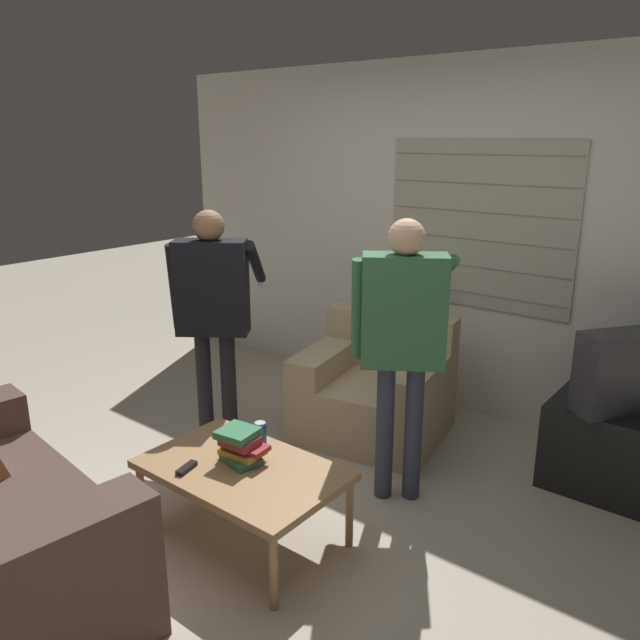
# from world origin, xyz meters

# --- Properties ---
(ground_plane) EXTENTS (16.00, 16.00, 0.00)m
(ground_plane) POSITION_xyz_m (0.00, 0.00, 0.00)
(ground_plane) COLOR #B2A893
(wall_back) EXTENTS (5.20, 0.08, 2.55)m
(wall_back) POSITION_xyz_m (0.01, 2.03, 1.28)
(wall_back) COLOR silver
(wall_back) RESTS_ON ground_plane
(armchair_beige) EXTENTS (1.07, 0.98, 0.81)m
(armchair_beige) POSITION_xyz_m (-0.04, 1.24, 0.32)
(armchair_beige) COLOR tan
(armchair_beige) RESTS_ON ground_plane
(coffee_table) EXTENTS (1.01, 0.64, 0.41)m
(coffee_table) POSITION_xyz_m (0.10, -0.20, 0.38)
(coffee_table) COLOR #9E754C
(coffee_table) RESTS_ON ground_plane
(tv_stand) EXTENTS (0.85, 0.59, 0.52)m
(tv_stand) POSITION_xyz_m (1.52, 1.51, 0.26)
(tv_stand) COLOR black
(tv_stand) RESTS_ON ground_plane
(tv) EXTENTS (0.60, 0.72, 0.47)m
(tv) POSITION_xyz_m (1.52, 1.52, 0.75)
(tv) COLOR #2D2D33
(tv) RESTS_ON tv_stand
(person_left_standing) EXTENTS (0.54, 0.79, 1.58)m
(person_left_standing) POSITION_xyz_m (-0.76, 0.43, 1.00)
(person_left_standing) COLOR black
(person_left_standing) RESTS_ON ground_plane
(person_right_standing) EXTENTS (0.54, 0.84, 1.60)m
(person_right_standing) POSITION_xyz_m (0.51, 0.64, 1.02)
(person_right_standing) COLOR #33384C
(person_right_standing) RESTS_ON ground_plane
(book_stack) EXTENTS (0.25, 0.20, 0.17)m
(book_stack) POSITION_xyz_m (0.06, -0.16, 0.50)
(book_stack) COLOR #33754C
(book_stack) RESTS_ON coffee_table
(soda_can) EXTENTS (0.07, 0.07, 0.13)m
(soda_can) POSITION_xyz_m (0.01, 0.03, 0.48)
(soda_can) COLOR #194C9E
(soda_can) RESTS_ON coffee_table
(spare_remote) EXTENTS (0.07, 0.14, 0.02)m
(spare_remote) POSITION_xyz_m (-0.09, -0.40, 0.43)
(spare_remote) COLOR black
(spare_remote) RESTS_ON coffee_table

